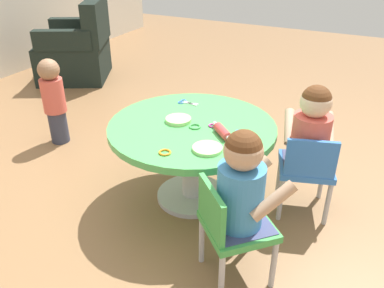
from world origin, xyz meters
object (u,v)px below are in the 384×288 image
at_px(craft_table, 192,141).
at_px(child_chair_right, 306,168).
at_px(armchair_dark, 78,51).
at_px(toddler_standing, 54,99).
at_px(seated_child_left, 242,184).
at_px(child_chair_left, 231,226).
at_px(rolling_pin, 223,132).
at_px(craft_scissors, 186,102).
at_px(seated_child_right, 311,129).

xyz_separation_m(craft_table, child_chair_right, (0.17, -0.65, -0.10)).
height_order(armchair_dark, toddler_standing, armchair_dark).
bearing_deg(armchair_dark, child_chair_right, -115.06).
bearing_deg(armchair_dark, toddler_standing, -145.47).
xyz_separation_m(seated_child_left, toddler_standing, (0.67, 1.76, -0.17)).
distance_m(child_chair_left, seated_child_left, 0.23).
xyz_separation_m(seated_child_left, rolling_pin, (0.41, 0.27, 0.01)).
height_order(armchair_dark, rolling_pin, armchair_dark).
distance_m(rolling_pin, craft_scissors, 0.50).
bearing_deg(seated_child_left, child_chair_right, -14.98).
bearing_deg(seated_child_right, seated_child_left, 166.80).
relative_size(seated_child_left, craft_scissors, 3.75).
bearing_deg(child_chair_left, armchair_dark, 52.93).
height_order(armchair_dark, craft_scissors, armchair_dark).
xyz_separation_m(armchair_dark, toddler_standing, (-1.27, -0.87, 0.05)).
height_order(craft_table, craft_scissors, craft_scissors).
bearing_deg(toddler_standing, craft_scissors, -86.70).
bearing_deg(seated_child_right, craft_scissors, 85.53).
bearing_deg(toddler_standing, armchair_dark, 34.53).
distance_m(armchair_dark, rolling_pin, 2.82).
relative_size(seated_child_left, seated_child_right, 1.00).
distance_m(craft_table, child_chair_left, 0.67).
height_order(seated_child_right, rolling_pin, seated_child_right).
relative_size(child_chair_right, armchair_dark, 0.56).
relative_size(child_chair_right, toddler_standing, 0.80).
bearing_deg(rolling_pin, toddler_standing, 80.29).
bearing_deg(rolling_pin, seated_child_left, -147.19).
xyz_separation_m(child_chair_left, toddler_standing, (0.70, 1.73, 0.05)).
relative_size(child_chair_left, seated_child_right, 1.05).
bearing_deg(rolling_pin, child_chair_right, -63.48).
height_order(child_chair_left, toddler_standing, toddler_standing).
bearing_deg(craft_scissors, child_chair_left, -140.38).
height_order(child_chair_left, armchair_dark, armchair_dark).
bearing_deg(armchair_dark, child_chair_left, -127.07).
distance_m(seated_child_right, craft_scissors, 0.82).
xyz_separation_m(seated_child_right, toddler_standing, (0.00, 1.91, -0.17)).
distance_m(seated_child_left, toddler_standing, 1.89).
xyz_separation_m(craft_table, child_chair_left, (-0.49, -0.45, -0.10)).
xyz_separation_m(child_chair_left, craft_scissors, (0.76, 0.63, 0.21)).
bearing_deg(toddler_standing, craft_table, -99.04).
bearing_deg(toddler_standing, seated_child_left, -110.81).
xyz_separation_m(seated_child_right, rolling_pin, (-0.25, 0.42, 0.01)).
relative_size(seated_child_left, armchair_dark, 0.53).
relative_size(seated_child_right, armchair_dark, 0.53).
height_order(craft_table, child_chair_right, child_chair_right).
distance_m(child_chair_right, craft_scissors, 0.86).
distance_m(seated_child_right, rolling_pin, 0.49).
bearing_deg(child_chair_right, toddler_standing, 88.86).
bearing_deg(craft_scissors, craft_table, -146.05).
xyz_separation_m(armchair_dark, craft_scissors, (-1.21, -1.97, 0.21)).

